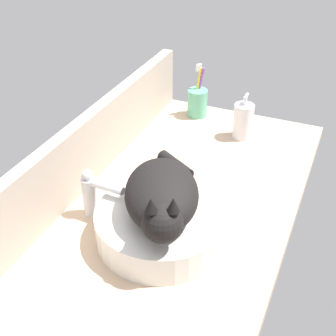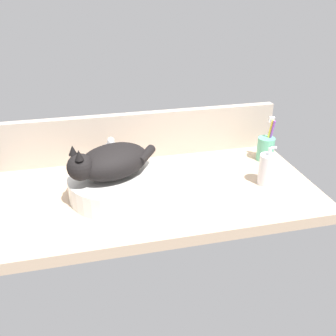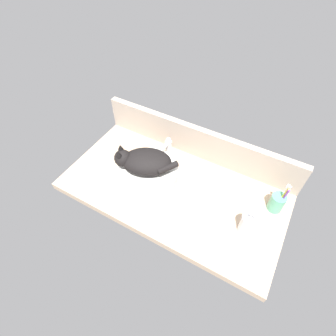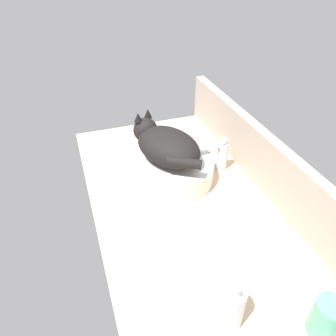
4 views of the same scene
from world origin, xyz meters
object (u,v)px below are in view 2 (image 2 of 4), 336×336
faucet (112,153)px  sink_basin (115,185)px  cat (110,162)px  soap_dispenser (267,169)px  toothbrush_cup (266,148)px

faucet → sink_basin: bearing=-92.7°
sink_basin → cat: 9.73cm
sink_basin → faucet: bearing=87.3°
sink_basin → soap_dispenser: (55.01, -4.46, 2.03)cm
sink_basin → soap_dispenser: bearing=-4.6°
sink_basin → toothbrush_cup: size_ratio=1.71×
sink_basin → faucet: faucet is taller
cat → toothbrush_cup: (64.98, 15.15, -8.32)cm
faucet → toothbrush_cup: 63.07cm
sink_basin → soap_dispenser: soap_dispenser is taller
cat → toothbrush_cup: cat is taller
faucet → toothbrush_cup: (62.85, -4.81, -2.12)cm
sink_basin → soap_dispenser: size_ratio=2.14×
sink_basin → cat: size_ratio=1.04×
cat → toothbrush_cup: 67.24cm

